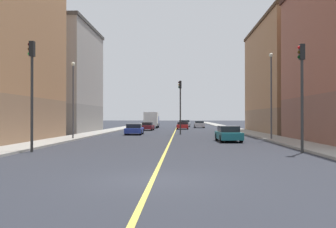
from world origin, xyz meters
TOP-DOWN VIEW (x-y plane):
  - ground_plane at (0.00, 0.00)m, footprint 400.00×400.00m
  - sidewalk_left at (9.64, 49.00)m, footprint 2.67×168.00m
  - sidewalk_right at (-9.64, 49.00)m, footprint 2.67×168.00m
  - lane_center_stripe at (0.00, 49.00)m, footprint 0.16×154.00m
  - building_left_mid at (16.16, 37.15)m, footprint 10.67×20.20m
  - building_right_midblock at (-16.16, 36.81)m, footprint 10.67×14.56m
  - traffic_light_left_near at (7.89, 9.47)m, footprint 0.40×0.32m
  - traffic_light_right_near at (-7.92, 9.47)m, footprint 0.40×0.32m
  - traffic_light_median_far at (0.79, 31.56)m, footprint 0.40×0.32m
  - street_lamp_left_near at (8.91, 21.05)m, footprint 0.36×0.36m
  - street_lamp_right_near at (-8.91, 21.22)m, footprint 0.36×0.36m
  - car_red at (1.10, 50.91)m, footprint 1.98×4.60m
  - car_white at (1.80, 68.08)m, footprint 2.07×4.18m
  - car_black at (1.33, 60.57)m, footprint 1.98×4.39m
  - car_blue at (-4.58, 31.20)m, footprint 2.02×4.34m
  - car_maroon at (-4.27, 44.56)m, footprint 1.92×4.01m
  - car_silver at (4.31, 58.90)m, footprint 1.92×4.32m
  - car_teal at (4.90, 19.28)m, footprint 1.97×4.30m
  - box_truck at (-4.64, 56.88)m, footprint 2.51×6.53m

SIDE VIEW (x-z plane):
  - ground_plane at x=0.00m, z-range 0.00..0.00m
  - lane_center_stripe at x=0.00m, z-range 0.00..0.01m
  - sidewalk_left at x=9.64m, z-range 0.00..0.15m
  - sidewalk_right at x=-9.64m, z-range 0.00..0.15m
  - car_red at x=1.10m, z-range -0.01..1.19m
  - car_maroon at x=-4.27m, z-range -0.02..1.23m
  - car_blue at x=-4.58m, z-range -0.01..1.26m
  - car_silver at x=4.31m, z-range 0.00..1.29m
  - car_teal at x=4.90m, z-range -0.01..1.31m
  - car_white at x=1.80m, z-range -0.03..1.36m
  - car_black at x=1.33m, z-range -0.02..1.40m
  - box_truck at x=-4.64m, z-range 0.09..3.02m
  - traffic_light_left_near at x=7.89m, z-range 0.90..7.19m
  - traffic_light_median_far at x=0.79m, z-range 0.91..7.23m
  - traffic_light_right_near at x=-7.92m, z-range 0.93..7.49m
  - street_lamp_right_near at x=-8.91m, z-range 0.90..7.83m
  - street_lamp_left_near at x=8.91m, z-range 0.92..8.52m
  - building_right_midblock at x=-16.16m, z-range 0.01..14.18m
  - building_left_mid at x=16.16m, z-range 0.01..14.38m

